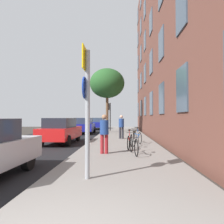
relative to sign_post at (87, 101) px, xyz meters
The scene contains 15 objects.
ground_plane 12.31m from the sign_post, 102.21° to the left, with size 41.80×41.80×0.00m, color #332D28.
road_asphalt 12.91m from the sign_post, 111.48° to the left, with size 7.00×38.00×0.01m, color black.
sidewalk 12.06m from the sign_post, 85.50° to the left, with size 4.20×38.00×0.12m, color gray.
building_facade 13.54m from the sign_post, 72.75° to the left, with size 0.56×27.00×17.03m.
sign_post is the anchor object (origin of this frame).
traffic_light 19.78m from the sign_post, 91.37° to the left, with size 0.43×0.24×3.27m.
tree_near 17.60m from the sign_post, 91.88° to the left, with size 3.70×3.70×6.78m.
bicycle_0 4.20m from the sign_post, 68.87° to the left, with size 0.43×1.78×0.99m.
bicycle_1 5.72m from the sign_post, 76.06° to the left, with size 0.47×1.70×0.96m.
bicycle_2 7.93m from the sign_post, 76.15° to the left, with size 0.53×1.74×0.97m.
pedestrian_0 3.88m from the sign_post, 87.48° to the left, with size 0.39×0.39×1.67m.
pedestrian_1 10.35m from the sign_post, 84.89° to the left, with size 0.54×0.54×1.71m.
car_1 8.74m from the sign_post, 109.93° to the left, with size 1.88×4.44×1.62m.
car_2 16.76m from the sign_post, 99.92° to the left, with size 2.08×4.53×1.62m.
car_3 24.94m from the sign_post, 95.41° to the left, with size 1.94×4.33×1.62m.
Camera 1 is at (1.03, -2.23, 1.66)m, focal length 34.22 mm.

